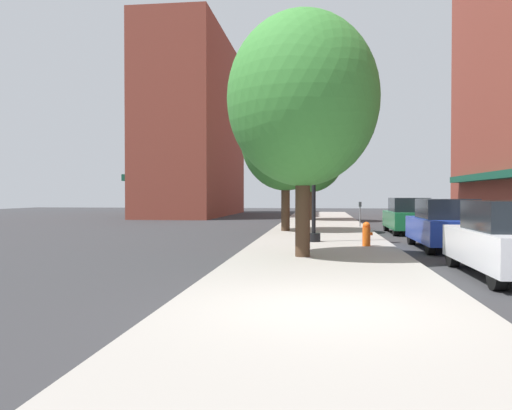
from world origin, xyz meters
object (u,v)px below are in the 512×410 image
lamppost (314,155)px  tree_far (303,99)px  tree_mid (311,153)px  car_white (510,240)px  parking_meter_near (360,211)px  car_green (408,216)px  car_blue (445,225)px  fire_hydrant (366,234)px  tree_near (286,139)px

lamppost → tree_far: 4.68m
tree_mid → car_white: size_ratio=1.68×
parking_meter_near → tree_far: bearing=-100.7°
lamppost → car_green: 7.74m
parking_meter_near → car_white: car_white is taller
car_blue → car_green: same height
fire_hydrant → car_blue: car_blue is taller
car_blue → car_green: (0.00, 7.06, 0.00)m
parking_meter_near → car_blue: size_ratio=0.30×
parking_meter_near → tree_near: (-3.69, -3.61, 3.44)m
lamppost → car_green: (4.28, 6.00, -2.39)m
car_white → car_blue: (0.00, 5.82, 0.00)m
tree_near → tree_far: tree_near is taller
parking_meter_near → car_blue: (1.95, -10.13, -0.14)m
car_white → car_blue: same height
tree_near → car_white: (5.64, -12.34, -3.58)m
parking_meter_near → car_white: (1.95, -15.95, -0.14)m
lamppost → parking_meter_near: lamppost is taller
tree_far → car_white: 6.21m
parking_meter_near → tree_mid: tree_mid is taller
lamppost → car_white: lamppost is taller
tree_near → car_white: size_ratio=1.56×
tree_mid → tree_far: (0.15, -20.97, -0.28)m
tree_far → tree_mid: bearing=90.4°
car_blue → tree_mid: bearing=106.5°
parking_meter_near → tree_near: 6.20m
car_white → tree_near: bearing=112.9°
fire_hydrant → parking_meter_near: (0.59, 10.46, 0.43)m
tree_near → parking_meter_near: bearing=44.3°
car_blue → parking_meter_near: bearing=102.5°
tree_near → tree_far: size_ratio=1.01×
tree_near → car_green: (5.64, 0.53, -3.58)m
tree_far → car_white: (4.52, -2.35, -3.55)m
fire_hydrant → parking_meter_near: bearing=86.7°
tree_mid → parking_meter_near: bearing=-69.7°
tree_near → fire_hydrant: bearing=-65.6°
fire_hydrant → tree_far: (-1.98, -3.14, 3.84)m
tree_far → car_blue: 6.71m
car_blue → tree_near: bearing=132.4°
car_white → tree_mid: bearing=99.7°
tree_mid → fire_hydrant: bearing=-83.2°
car_blue → car_white: bearing=-88.4°
parking_meter_near → tree_far: size_ratio=0.20×
tree_mid → tree_far: tree_mid is taller
lamppost → tree_near: size_ratio=0.88×
fire_hydrant → tree_mid: (-2.13, 17.83, 4.12)m
parking_meter_near → car_green: 3.64m
lamppost → tree_far: size_ratio=0.89×
fire_hydrant → tree_near: 8.46m
lamppost → tree_mid: bearing=91.4°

